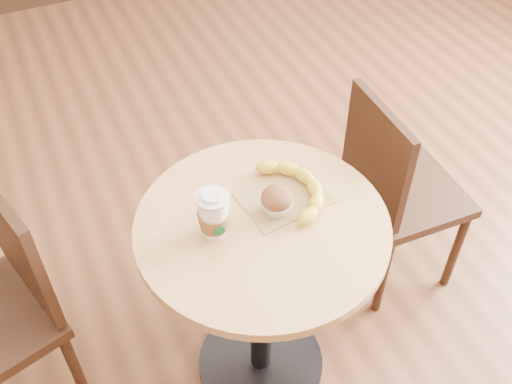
# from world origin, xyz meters

# --- Properties ---
(cafe_table) EXTENTS (0.70, 0.70, 0.75)m
(cafe_table) POSITION_xyz_m (0.05, -0.11, 0.53)
(cafe_table) COLOR black
(cafe_table) RESTS_ON ground
(chair_right) EXTENTS (0.39, 0.39, 0.84)m
(chair_right) POSITION_xyz_m (0.65, 0.07, 0.46)
(chair_right) COLOR #331D11
(chair_right) RESTS_ON ground
(kraft_bag) EXTENTS (0.26, 0.21, 0.00)m
(kraft_bag) POSITION_xyz_m (0.14, -0.05, 0.75)
(kraft_bag) COLOR #987B49
(kraft_bag) RESTS_ON cafe_table
(coffee_cup) EXTENTS (0.09, 0.09, 0.14)m
(coffee_cup) POSITION_xyz_m (-0.08, -0.09, 0.81)
(coffee_cup) COLOR white
(coffee_cup) RESTS_ON cafe_table
(muffin) EXTENTS (0.09, 0.09, 0.08)m
(muffin) POSITION_xyz_m (0.10, -0.09, 0.79)
(muffin) COLOR silver
(muffin) RESTS_ON kraft_bag
(banana) EXTENTS (0.16, 0.30, 0.04)m
(banana) POSITION_xyz_m (0.18, -0.05, 0.77)
(banana) COLOR yellow
(banana) RESTS_ON kraft_bag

